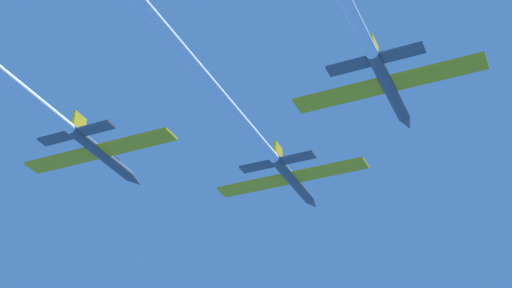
% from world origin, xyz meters
% --- Properties ---
extents(jet_lead, '(21.05, 87.74, 3.49)m').
position_xyz_m(jet_lead, '(0.20, -29.19, 0.34)').
color(jet_lead, '#4C5660').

